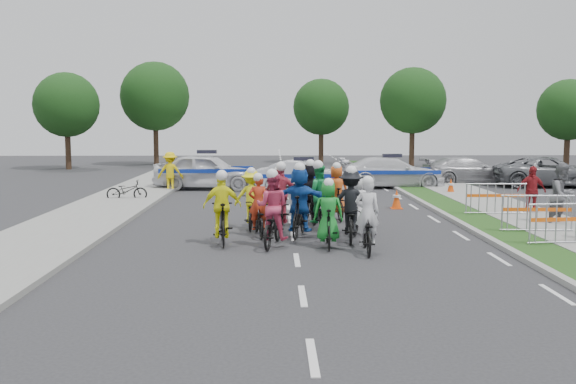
{
  "coord_description": "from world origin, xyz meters",
  "views": [
    {
      "loc": [
        -0.5,
        -14.21,
        3.11
      ],
      "look_at": [
        -0.11,
        4.09,
        1.1
      ],
      "focal_mm": 40.0,
      "sensor_mm": 36.0,
      "label": 1
    }
  ],
  "objects_px": {
    "rider_10": "(252,205)",
    "civilian_sedan": "(468,170)",
    "cone_1": "(451,187)",
    "barrier_1": "(537,215)",
    "rider_2": "(272,218)",
    "rider_1": "(328,221)",
    "marshal_hiviz": "(170,172)",
    "rider_8": "(318,203)",
    "tree_1": "(413,101)",
    "police_car_0": "(207,171)",
    "cone_0": "(397,199)",
    "barrier_2": "(495,200)",
    "rider_4": "(351,212)",
    "tree_2": "(569,110)",
    "barrier_0": "(566,226)",
    "tree_3": "(155,96)",
    "rider_7": "(357,210)",
    "parked_bike": "(127,190)",
    "rider_0": "(367,227)",
    "spectator_2": "(531,191)",
    "rider_13": "(336,197)",
    "rider_6": "(258,215)",
    "rider_11": "(310,196)",
    "police_car_2": "(392,172)",
    "rider_12": "(278,202)",
    "tree_0": "(66,105)",
    "spectator_1": "(563,195)",
    "tree_4": "(321,107)",
    "police_car_1": "(304,176)",
    "rider_3": "(222,216)",
    "rider_5": "(299,206)",
    "rider_9": "(281,203)"
  },
  "relations": [
    {
      "from": "cone_1",
      "to": "barrier_1",
      "type": "bearing_deg",
      "value": -91.98
    },
    {
      "from": "barrier_2",
      "to": "rider_2",
      "type": "bearing_deg",
      "value": -146.81
    },
    {
      "from": "rider_1",
      "to": "police_car_2",
      "type": "relative_size",
      "value": 0.35
    },
    {
      "from": "rider_2",
      "to": "rider_10",
      "type": "xyz_separation_m",
      "value": [
        -0.61,
        2.69,
        -0.02
      ]
    },
    {
      "from": "rider_7",
      "to": "spectator_1",
      "type": "relative_size",
      "value": 0.89
    },
    {
      "from": "rider_8",
      "to": "police_car_1",
      "type": "bearing_deg",
      "value": -95.3
    },
    {
      "from": "tree_2",
      "to": "rider_4",
      "type": "bearing_deg",
      "value": -124.93
    },
    {
      "from": "rider_10",
      "to": "civilian_sedan",
      "type": "height_order",
      "value": "rider_10"
    },
    {
      "from": "rider_4",
      "to": "marshal_hiviz",
      "type": "xyz_separation_m",
      "value": [
        -6.65,
        12.11,
        0.12
      ]
    },
    {
      "from": "rider_4",
      "to": "rider_11",
      "type": "height_order",
      "value": "rider_4"
    },
    {
      "from": "rider_10",
      "to": "cone_0",
      "type": "height_order",
      "value": "rider_10"
    },
    {
      "from": "rider_4",
      "to": "tree_3",
      "type": "xyz_separation_m",
      "value": [
        -10.49,
        29.64,
        4.12
      ]
    },
    {
      "from": "rider_11",
      "to": "police_car_2",
      "type": "bearing_deg",
      "value": -120.59
    },
    {
      "from": "police_car_0",
      "to": "rider_3",
      "type": "bearing_deg",
      "value": -166.69
    },
    {
      "from": "cone_0",
      "to": "tree_1",
      "type": "xyz_separation_m",
      "value": [
        5.12,
        21.47,
        4.2
      ]
    },
    {
      "from": "rider_4",
      "to": "rider_13",
      "type": "bearing_deg",
      "value": -83.09
    },
    {
      "from": "rider_11",
      "to": "rider_3",
      "type": "bearing_deg",
      "value": 47.14
    },
    {
      "from": "barrier_0",
      "to": "tree_3",
      "type": "distance_m",
      "value": 34.78
    },
    {
      "from": "rider_9",
      "to": "rider_11",
      "type": "height_order",
      "value": "rider_9"
    },
    {
      "from": "rider_11",
      "to": "tree_4",
      "type": "relative_size",
      "value": 0.31
    },
    {
      "from": "rider_0",
      "to": "tree_2",
      "type": "distance_m",
      "value": 30.15
    },
    {
      "from": "rider_5",
      "to": "civilian_sedan",
      "type": "relative_size",
      "value": 0.44
    },
    {
      "from": "civilian_sedan",
      "to": "barrier_1",
      "type": "xyz_separation_m",
      "value": [
        -2.51,
        -14.65,
        -0.11
      ]
    },
    {
      "from": "police_car_2",
      "to": "tree_1",
      "type": "relative_size",
      "value": 0.73
    },
    {
      "from": "rider_0",
      "to": "spectator_2",
      "type": "relative_size",
      "value": 1.12
    },
    {
      "from": "rider_13",
      "to": "police_car_0",
      "type": "bearing_deg",
      "value": -70.87
    },
    {
      "from": "barrier_2",
      "to": "cone_1",
      "type": "distance_m",
      "value": 6.54
    },
    {
      "from": "rider_11",
      "to": "rider_12",
      "type": "bearing_deg",
      "value": -34.41
    },
    {
      "from": "rider_2",
      "to": "parked_bike",
      "type": "xyz_separation_m",
      "value": [
        -5.77,
        9.38,
        -0.31
      ]
    },
    {
      "from": "cone_0",
      "to": "spectator_1",
      "type": "bearing_deg",
      "value": -44.88
    },
    {
      "from": "rider_7",
      "to": "rider_2",
      "type": "bearing_deg",
      "value": 47.41
    },
    {
      "from": "cone_0",
      "to": "parked_bike",
      "type": "height_order",
      "value": "parked_bike"
    },
    {
      "from": "tree_1",
      "to": "tree_4",
      "type": "bearing_deg",
      "value": 146.31
    },
    {
      "from": "rider_12",
      "to": "tree_0",
      "type": "bearing_deg",
      "value": -52.5
    },
    {
      "from": "rider_1",
      "to": "marshal_hiviz",
      "type": "relative_size",
      "value": 0.99
    },
    {
      "from": "police_car_0",
      "to": "cone_1",
      "type": "xyz_separation_m",
      "value": [
        10.65,
        -2.46,
        -0.49
      ]
    },
    {
      "from": "rider_8",
      "to": "tree_1",
      "type": "xyz_separation_m",
      "value": [
        8.24,
        25.68,
        3.8
      ]
    },
    {
      "from": "marshal_hiviz",
      "to": "tree_1",
      "type": "relative_size",
      "value": 0.26
    },
    {
      "from": "rider_4",
      "to": "rider_6",
      "type": "height_order",
      "value": "rider_4"
    },
    {
      "from": "rider_2",
      "to": "cone_1",
      "type": "height_order",
      "value": "rider_2"
    },
    {
      "from": "rider_4",
      "to": "tree_2",
      "type": "distance_m",
      "value": 29.0
    },
    {
      "from": "rider_11",
      "to": "tree_4",
      "type": "xyz_separation_m",
      "value": [
        2.4,
        28.66,
        3.36
      ]
    },
    {
      "from": "rider_0",
      "to": "rider_2",
      "type": "height_order",
      "value": "rider_2"
    },
    {
      "from": "parked_bike",
      "to": "tree_4",
      "type": "height_order",
      "value": "tree_4"
    },
    {
      "from": "barrier_0",
      "to": "civilian_sedan",
      "type": "bearing_deg",
      "value": 81.31
    },
    {
      "from": "rider_7",
      "to": "barrier_0",
      "type": "relative_size",
      "value": 0.84
    },
    {
      "from": "police_car_2",
      "to": "barrier_2",
      "type": "distance_m",
      "value": 9.73
    },
    {
      "from": "police_car_0",
      "to": "tree_3",
      "type": "xyz_separation_m",
      "value": [
        -5.39,
        16.64,
        4.06
      ]
    },
    {
      "from": "tree_4",
      "to": "cone_0",
      "type": "bearing_deg",
      "value": -88.02
    },
    {
      "from": "police_car_1",
      "to": "civilian_sedan",
      "type": "distance_m",
      "value": 9.06
    }
  ]
}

